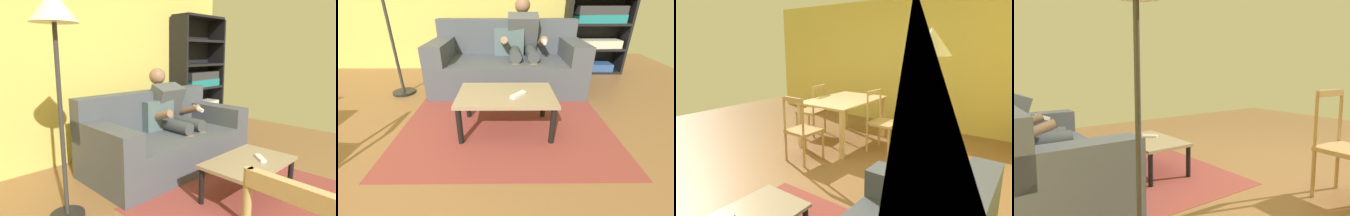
% 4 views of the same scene
% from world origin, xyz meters
% --- Properties ---
extents(ground_plane, '(8.40, 8.40, 0.00)m').
position_xyz_m(ground_plane, '(0.00, 0.00, 0.00)').
color(ground_plane, brown).
extents(couch, '(1.95, 0.96, 0.87)m').
position_xyz_m(couch, '(1.18, 2.21, 0.32)').
color(couch, '#474C56').
rests_on(couch, ground_plane).
extents(person_lounging, '(0.59, 0.97, 1.14)m').
position_xyz_m(person_lounging, '(1.40, 2.29, 0.59)').
color(person_lounging, '#4C5156').
rests_on(person_lounging, ground_plane).
extents(coffee_table, '(0.86, 0.54, 0.37)m').
position_xyz_m(coffee_table, '(1.16, 1.07, 0.32)').
color(coffee_table, gray).
rests_on(coffee_table, ground_plane).
extents(tv_remote, '(0.15, 0.16, 0.02)m').
position_xyz_m(tv_remote, '(1.27, 1.02, 0.38)').
color(tv_remote, white).
rests_on(tv_remote, coffee_table).
extents(dining_chair_facing_couch, '(0.44, 0.44, 0.96)m').
position_xyz_m(dining_chair_facing_couch, '(-0.47, 0.07, 0.46)').
color(dining_chair_facing_couch, tan).
rests_on(dining_chair_facing_couch, ground_plane).
extents(area_rug, '(2.00, 1.41, 0.01)m').
position_xyz_m(area_rug, '(1.16, 1.07, 0.00)').
color(area_rug, brown).
rests_on(area_rug, ground_plane).
extents(floor_lamp, '(0.36, 0.36, 1.79)m').
position_xyz_m(floor_lamp, '(-0.18, 1.94, 1.51)').
color(floor_lamp, black).
rests_on(floor_lamp, ground_plane).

